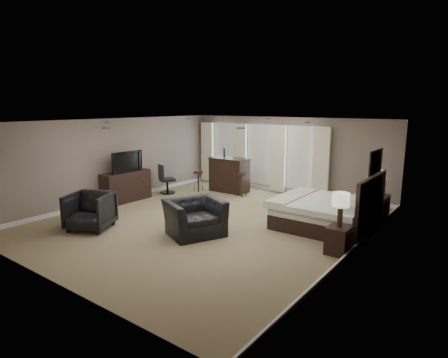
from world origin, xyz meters
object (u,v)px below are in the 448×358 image
Objects in this scene: armchair_far at (90,209)px; bar_stool_right at (241,185)px; bar_counter at (229,175)px; dresser at (126,186)px; armchair_near at (195,212)px; nightstand_far at (377,207)px; lamp_near at (340,210)px; nightstand_near at (338,240)px; lamp_far at (379,183)px; desk_chair at (167,179)px; bed at (325,199)px; tv at (125,169)px; bar_stool_left at (198,181)px.

bar_stool_right is (1.10, 4.98, -0.11)m from armchair_far.
dresser is at bearing -121.17° from bar_counter.
dresser is 1.28× the size of armchair_near.
lamp_near is at bearing -90.00° from nightstand_far.
lamp_far reaches higher than nightstand_near.
desk_chair reaches higher than bar_stool_right.
lamp_far is at bearing 90.00° from nightstand_near.
desk_chair reaches higher than armchair_far.
armchair_near is at bearing -133.54° from bed.
bar_stool_right is (0.76, -0.36, -0.21)m from bar_counter.
armchair_near is 1.27× the size of armchair_far.
armchair_near is 4.55m from bar_counter.
tv is at bearing 178.58° from lamp_near.
bar_stool_left is at bearing 156.61° from lamp_near.
lamp_far reaches higher than bar_counter.
bed is 1.71m from lamp_near.
lamp_far is 0.52× the size of armchair_near.
armchair_near is (3.80, -1.07, -0.46)m from tv.
tv is at bearing 96.16° from armchair_far.
bed is 3.73m from bar_stool_right.
nightstand_far is at bearing -68.48° from tv.
desk_chair is (-3.51, 2.60, -0.05)m from armchair_near.
desk_chair is (-1.55, -1.51, -0.09)m from bar_counter.
armchair_far is 0.73× the size of bar_counter.
lamp_far is (0.00, 2.90, 0.07)m from lamp_near.
bar_stool_right is at bearing -126.76° from desk_chair.
bar_counter is 1.36× the size of desk_chair.
lamp_far reaches higher than lamp_near.
bar_counter reaches higher than bar_stool_left.
dresser is at bearing 99.29° from armchair_near.
lamp_near is at bearing -32.19° from bar_counter.
armchair_far reaches higher than bar_stool_left.
lamp_near reaches higher than nightstand_near.
bar_stool_right is at bearing 45.93° from dresser.
nightstand_far is 4.92m from armchair_near.
armchair_near is at bearing -129.41° from lamp_far.
bar_counter reaches higher than nightstand_far.
bed is 1.61× the size of bar_counter.
tv is at bearing 99.29° from armchair_near.
bar_stool_right is (-3.44, 1.40, -0.32)m from bed.
armchair_near reaches higher than desk_chair.
lamp_near is at bearing -33.31° from bar_stool_right.
bar_counter is at bearing 33.62° from bar_stool_left.
bar_stool_left is (-6.00, -0.31, -0.64)m from lamp_far.
lamp_far reaches higher than armchair_near.
bar_stool_right is (-4.33, 2.85, -0.53)m from lamp_near.
dresser is 1.60× the size of desk_chair.
bar_stool_right is at bearing 8.56° from bar_stool_left.
lamp_far is 5.11m from bar_counter.
bed reaches higher than bar_counter.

